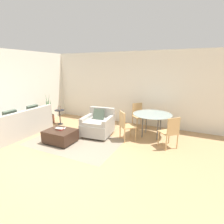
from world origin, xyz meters
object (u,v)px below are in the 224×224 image
Objects in this scene: couch at (21,126)px; dining_chair_near_left at (125,124)px; tv_remote_primary at (58,127)px; picture_frame at (59,108)px; dining_chair_near_right at (171,131)px; dining_table at (152,116)px; side_table at (60,114)px; dining_chair_far_left at (138,114)px; potted_plant at (49,116)px; tv_remote_secondary at (65,128)px; ottoman at (60,136)px; book_stack at (59,129)px; armchair at (98,125)px.

couch reaches higher than dining_chair_near_left.
tv_remote_primary is 0.89× the size of picture_frame.
dining_chair_near_left is 1.00× the size of dining_chair_near_right.
couch reaches higher than dining_table.
tv_remote_primary is 1.54m from side_table.
tv_remote_primary is at bearing 9.83° from couch.
couch reaches higher than dining_chair_far_left.
dining_chair_near_right is at bearing 13.33° from couch.
potted_plant reaches higher than dining_chair_near_left.
dining_table reaches higher than tv_remote_secondary.
ottoman is 0.21m from book_stack.
armchair is 1.08m from tv_remote_secondary.
tv_remote_primary is 2.85m from dining_chair_far_left.
dining_chair_far_left is at bearing 36.42° from couch.
picture_frame is 0.17× the size of dining_chair_far_left.
dining_chair_far_left is at bearing 53.51° from armchair.
armchair is at bearing -158.36° from dining_table.
tv_remote_primary is 0.16× the size of dining_chair_near_right.
armchair reaches higher than side_table.
potted_plant is at bearing -177.31° from side_table.
side_table is (0.53, 0.02, 0.13)m from potted_plant.
tv_remote_secondary is 0.17× the size of dining_chair_far_left.
ottoman is 3.53× the size of book_stack.
ottoman is 2.89m from dining_table.
couch is at bearing -170.42° from tv_remote_secondary.
side_table is at bearing -90.00° from picture_frame.
couch is 13.29× the size of tv_remote_secondary.
tv_remote_primary is 2.05m from dining_chair_near_left.
potted_plant is (-2.43, 0.29, -0.08)m from armchair.
dining_chair_near_left reaches higher than book_stack.
potted_plant is 1.36× the size of dining_chair_near_right.
dining_table reaches higher than ottoman.
tv_remote_secondary is 3.08m from dining_chair_near_right.
tv_remote_secondary is (0.06, 0.15, -0.02)m from book_stack.
picture_frame reaches higher than side_table.
armchair is at bearing 179.61° from dining_chair_near_right.
book_stack is at bearing -126.97° from dining_chair_far_left.
book_stack is 1.97m from dining_chair_near_left.
couch is 2.53m from armchair.
dining_chair_near_right is (4.70, -0.31, 0.25)m from potted_plant.
book_stack is 0.20m from tv_remote_primary.
picture_frame is 0.13× the size of dining_table.
dining_chair_far_left is (0.00, 1.31, 0.00)m from dining_chair_near_left.
dining_chair_far_left is at bearing 49.11° from tv_remote_primary.
picture_frame is (-0.99, 1.17, 0.26)m from tv_remote_primary.
couch is at bearing -105.33° from picture_frame.
dining_chair_near_right is at bearing 18.51° from ottoman.
armchair is 2.45m from potted_plant.
side_table is at bearing 131.43° from book_stack.
dining_table is 1.35× the size of dining_chair_near_right.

